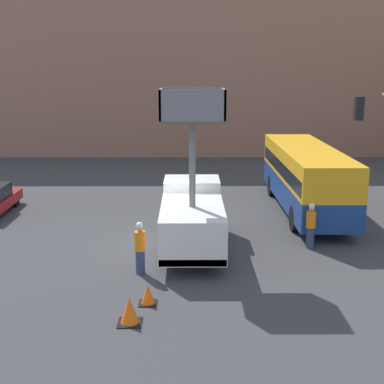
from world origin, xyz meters
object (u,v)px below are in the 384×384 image
object	(u,v)px
road_worker_near_truck	(140,248)
traffic_cone_mid_road	(148,295)
road_worker_directing	(311,226)
utility_truck	(192,213)
traffic_cone_near_truck	(130,311)
city_bus	(306,174)

from	to	relation	value
road_worker_near_truck	traffic_cone_mid_road	size ratio (longest dim) A/B	2.98
road_worker_directing	utility_truck	bearing A→B (deg)	-27.12
traffic_cone_mid_road	traffic_cone_near_truck	bearing A→B (deg)	-108.14
utility_truck	road_worker_near_truck	world-z (taller)	utility_truck
utility_truck	traffic_cone_mid_road	world-z (taller)	utility_truck
road_worker_directing	traffic_cone_near_truck	xyz separation A→B (m)	(-6.45, -6.38, -0.55)
road_worker_directing	traffic_cone_near_truck	distance (m)	9.09
city_bus	road_worker_directing	world-z (taller)	city_bus
traffic_cone_mid_road	road_worker_near_truck	bearing A→B (deg)	100.16
city_bus	road_worker_near_truck	distance (m)	11.09
utility_truck	road_worker_near_truck	distance (m)	3.15
road_worker_near_truck	road_worker_directing	xyz separation A→B (m)	(6.47, 2.67, -0.02)
road_worker_near_truck	traffic_cone_near_truck	xyz separation A→B (m)	(0.03, -3.71, -0.57)
city_bus	road_worker_near_truck	size ratio (longest dim) A/B	5.77
traffic_cone_near_truck	traffic_cone_mid_road	size ratio (longest dim) A/B	1.23
city_bus	traffic_cone_near_truck	xyz separation A→B (m)	(-7.39, -11.90, -1.52)
city_bus	traffic_cone_mid_road	bearing A→B (deg)	147.43
utility_truck	traffic_cone_near_truck	bearing A→B (deg)	-105.96
utility_truck	road_worker_directing	distance (m)	4.70
road_worker_directing	traffic_cone_near_truck	world-z (taller)	road_worker_directing
utility_truck	traffic_cone_near_truck	size ratio (longest dim) A/B	8.13
utility_truck	city_bus	world-z (taller)	utility_truck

